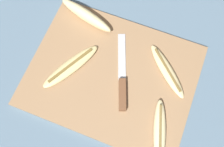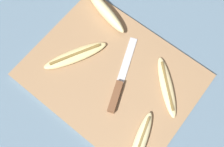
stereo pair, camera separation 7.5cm
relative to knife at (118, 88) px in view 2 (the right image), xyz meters
name	(u,v)px [view 2 (the right image)]	position (x,y,z in m)	size (l,w,h in m)	color
ground_plane	(112,76)	(-0.04, 0.02, -0.02)	(4.00, 4.00, 0.00)	slate
cutting_board	(112,75)	(-0.04, 0.02, -0.01)	(0.48, 0.37, 0.01)	#997551
knife	(118,88)	(0.00, 0.00, 0.00)	(0.11, 0.23, 0.02)	brown
banana_soft_right	(140,142)	(0.14, -0.08, 0.00)	(0.08, 0.17, 0.02)	beige
banana_spotted_left	(75,56)	(-0.16, 0.00, 0.00)	(0.13, 0.19, 0.02)	#DBC684
banana_ripe_center	(105,11)	(-0.18, 0.17, 0.01)	(0.19, 0.08, 0.04)	beige
banana_mellow_near	(167,86)	(0.11, 0.09, 0.00)	(0.16, 0.15, 0.02)	beige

